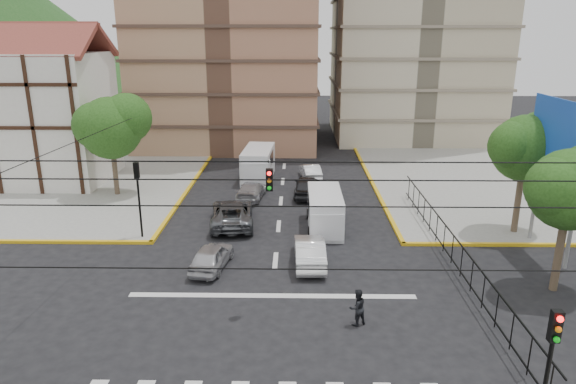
{
  "coord_description": "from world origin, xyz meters",
  "views": [
    {
      "loc": [
        1.05,
        -19.57,
        11.35
      ],
      "look_at": [
        0.67,
        4.19,
        4.0
      ],
      "focal_mm": 32.0,
      "sensor_mm": 36.0,
      "label": 1
    }
  ],
  "objects_px": {
    "van_left_lane": "(258,165)",
    "pedestrian_crosswalk": "(357,307)",
    "traffic_light_nw": "(138,187)",
    "car_silver_front_left": "(212,256)",
    "car_white_front_right": "(310,251)",
    "van_right_lane": "(325,213)",
    "traffic_light_se": "(550,359)"
  },
  "relations": [
    {
      "from": "traffic_light_nw",
      "to": "car_white_front_right",
      "type": "distance_m",
      "value": 10.37
    },
    {
      "from": "traffic_light_se",
      "to": "car_white_front_right",
      "type": "relative_size",
      "value": 1.03
    },
    {
      "from": "traffic_light_nw",
      "to": "pedestrian_crosswalk",
      "type": "relative_size",
      "value": 2.81
    },
    {
      "from": "car_white_front_right",
      "to": "van_left_lane",
      "type": "bearing_deg",
      "value": -78.35
    },
    {
      "from": "traffic_light_se",
      "to": "traffic_light_nw",
      "type": "bearing_deg",
      "value": 135.0
    },
    {
      "from": "traffic_light_nw",
      "to": "car_silver_front_left",
      "type": "height_order",
      "value": "traffic_light_nw"
    },
    {
      "from": "van_left_lane",
      "to": "pedestrian_crosswalk",
      "type": "xyz_separation_m",
      "value": [
        5.56,
        -21.68,
        -0.43
      ]
    },
    {
      "from": "traffic_light_nw",
      "to": "car_white_front_right",
      "type": "relative_size",
      "value": 1.03
    },
    {
      "from": "traffic_light_nw",
      "to": "car_silver_front_left",
      "type": "relative_size",
      "value": 1.17
    },
    {
      "from": "traffic_light_se",
      "to": "pedestrian_crosswalk",
      "type": "bearing_deg",
      "value": 122.53
    },
    {
      "from": "van_right_lane",
      "to": "traffic_light_se",
      "type": "bearing_deg",
      "value": -74.0
    },
    {
      "from": "van_right_lane",
      "to": "van_left_lane",
      "type": "xyz_separation_m",
      "value": [
        -4.83,
        11.11,
        0.12
      ]
    },
    {
      "from": "traffic_light_nw",
      "to": "car_silver_front_left",
      "type": "bearing_deg",
      "value": -39.05
    },
    {
      "from": "traffic_light_nw",
      "to": "car_white_front_right",
      "type": "bearing_deg",
      "value": -18.38
    },
    {
      "from": "van_right_lane",
      "to": "car_silver_front_left",
      "type": "xyz_separation_m",
      "value": [
        -5.99,
        -5.38,
        -0.46
      ]
    },
    {
      "from": "traffic_light_nw",
      "to": "pedestrian_crosswalk",
      "type": "bearing_deg",
      "value": -38.22
    },
    {
      "from": "van_left_lane",
      "to": "van_right_lane",
      "type": "bearing_deg",
      "value": -63.18
    },
    {
      "from": "traffic_light_nw",
      "to": "car_silver_front_left",
      "type": "xyz_separation_m",
      "value": [
        4.62,
        -3.75,
        -2.47
      ]
    },
    {
      "from": "traffic_light_se",
      "to": "pedestrian_crosswalk",
      "type": "distance_m",
      "value": 8.24
    },
    {
      "from": "car_silver_front_left",
      "to": "car_white_front_right",
      "type": "height_order",
      "value": "car_white_front_right"
    },
    {
      "from": "traffic_light_nw",
      "to": "car_white_front_right",
      "type": "xyz_separation_m",
      "value": [
        9.57,
        -3.18,
        -2.41
      ]
    },
    {
      "from": "van_left_lane",
      "to": "pedestrian_crosswalk",
      "type": "bearing_deg",
      "value": -72.27
    },
    {
      "from": "traffic_light_nw",
      "to": "pedestrian_crosswalk",
      "type": "height_order",
      "value": "traffic_light_nw"
    },
    {
      "from": "car_white_front_right",
      "to": "pedestrian_crosswalk",
      "type": "bearing_deg",
      "value": 105.46
    },
    {
      "from": "car_white_front_right",
      "to": "pedestrian_crosswalk",
      "type": "distance_m",
      "value": 6.03
    },
    {
      "from": "traffic_light_se",
      "to": "car_silver_front_left",
      "type": "bearing_deg",
      "value": 132.81
    },
    {
      "from": "car_white_front_right",
      "to": "traffic_light_se",
      "type": "bearing_deg",
      "value": 114.17
    },
    {
      "from": "pedestrian_crosswalk",
      "to": "traffic_light_nw",
      "type": "bearing_deg",
      "value": -66.43
    },
    {
      "from": "van_right_lane",
      "to": "pedestrian_crosswalk",
      "type": "bearing_deg",
      "value": -86.14
    },
    {
      "from": "traffic_light_se",
      "to": "van_left_lane",
      "type": "relative_size",
      "value": 0.78
    },
    {
      "from": "traffic_light_nw",
      "to": "van_right_lane",
      "type": "bearing_deg",
      "value": 8.74
    },
    {
      "from": "traffic_light_se",
      "to": "traffic_light_nw",
      "type": "height_order",
      "value": "same"
    }
  ]
}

